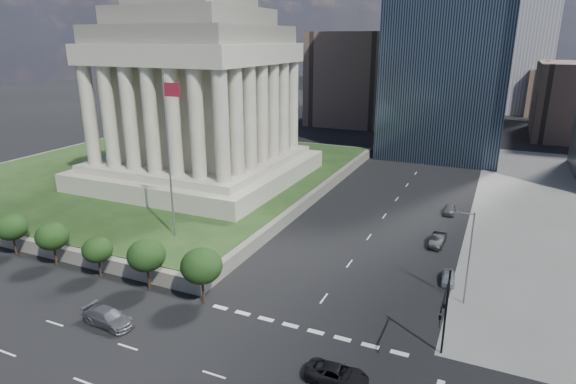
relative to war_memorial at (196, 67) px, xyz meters
The scene contains 16 objects.
ground 65.71m from the war_memorial, 56.82° to the left, with size 500.00×500.00×0.00m, color black.
plaza_terrace 23.35m from the war_memorial, 169.70° to the left, with size 66.00×70.00×1.80m, color #605D52.
plaza_lawn 22.52m from the war_memorial, 169.70° to the left, with size 64.00×68.00×0.10m, color #203616.
war_memorial is the anchor object (origin of this frame).
flagpole 28.16m from the war_memorial, 63.11° to the right, with size 2.52×0.24×20.00m.
tree_row 38.69m from the war_memorial, 92.53° to the right, with size 53.00×4.00×6.00m, color black, non-canonical shape.
midrise_glass 59.82m from the war_memorial, 52.55° to the left, with size 26.00×26.00×60.00m, color black.
building_filler_ne 105.88m from the war_memorial, 51.17° to the left, with size 20.00×30.00×20.00m, color brown.
building_filler_nw 82.43m from the war_memorial, 87.21° to the left, with size 24.00×30.00×28.00m, color brown.
traffic_signal_ne 60.00m from the war_memorial, 36.42° to the right, with size 0.30×5.74×8.00m.
street_lamp_north 54.92m from the war_memorial, 25.92° to the right, with size 2.13×0.22×10.00m.
pickup_truck 59.62m from the war_memorial, 45.22° to the right, with size 2.33×5.06×1.41m, color black.
suv_grey 48.90m from the war_memorial, 67.57° to the right, with size 5.48×2.23×1.59m, color #515358.
parked_sedan_near 53.49m from the war_memorial, 22.69° to the right, with size 3.61×1.45×1.23m, color #92969A.
parked_sedan_mid 48.54m from the war_memorial, 11.83° to the right, with size 1.61×4.61×1.52m, color black.
parked_sedan_far 47.92m from the war_memorial, ahead, with size 4.13×1.66×1.41m, color #4F5155.
Camera 1 is at (14.92, -22.36, 26.13)m, focal length 30.00 mm.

